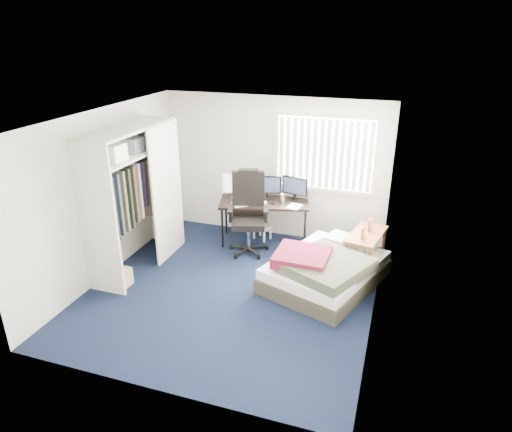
{
  "coord_description": "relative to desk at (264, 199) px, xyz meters",
  "views": [
    {
      "loc": [
        2.13,
        -5.32,
        3.57
      ],
      "look_at": [
        0.24,
        0.4,
        1.04
      ],
      "focal_mm": 32.0,
      "sensor_mm": 36.0,
      "label": 1
    }
  ],
  "objects": [
    {
      "name": "footstool",
      "position": [
        -0.05,
        0.04,
        -0.58
      ],
      "size": [
        0.4,
        0.37,
        0.27
      ],
      "color": "white",
      "rests_on": "ground"
    },
    {
      "name": "room_shell",
      "position": [
        0.06,
        -1.75,
        0.73
      ],
      "size": [
        4.2,
        4.2,
        4.2
      ],
      "color": "silver",
      "rests_on": "ground"
    },
    {
      "name": "ground",
      "position": [
        0.06,
        -1.75,
        -0.78
      ],
      "size": [
        4.2,
        4.2,
        0.0
      ],
      "primitive_type": "plane",
      "color": "black",
      "rests_on": "ground"
    },
    {
      "name": "office_chair",
      "position": [
        -0.15,
        -0.44,
        -0.25
      ],
      "size": [
        0.82,
        0.82,
        1.39
      ],
      "color": "black",
      "rests_on": "ground"
    },
    {
      "name": "desk",
      "position": [
        0.0,
        0.0,
        0.0
      ],
      "size": [
        1.66,
        1.1,
        1.21
      ],
      "color": "black",
      "rests_on": "ground"
    },
    {
      "name": "closet",
      "position": [
        -1.61,
        -1.49,
        0.57
      ],
      "size": [
        0.64,
        1.84,
        2.22
      ],
      "color": "beige",
      "rests_on": "ground"
    },
    {
      "name": "window_assembly",
      "position": [
        0.96,
        0.29,
        0.82
      ],
      "size": [
        1.72,
        0.09,
        1.32
      ],
      "color": "white",
      "rests_on": "ground"
    },
    {
      "name": "pine_box",
      "position": [
        -1.59,
        -2.16,
        -0.65
      ],
      "size": [
        0.36,
        0.27,
        0.27
      ],
      "primitive_type": "cube",
      "rotation": [
        0.0,
        0.0,
        -0.02
      ],
      "color": "tan",
      "rests_on": "ground"
    },
    {
      "name": "bed",
      "position": [
        1.3,
        -1.18,
        -0.52
      ],
      "size": [
        1.84,
        2.1,
        0.59
      ],
      "color": "#383428",
      "rests_on": "ground"
    },
    {
      "name": "nightstand",
      "position": [
        1.81,
        -0.49,
        -0.24
      ],
      "size": [
        0.62,
        0.96,
        0.79
      ],
      "color": "brown",
      "rests_on": "ground"
    }
  ]
}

